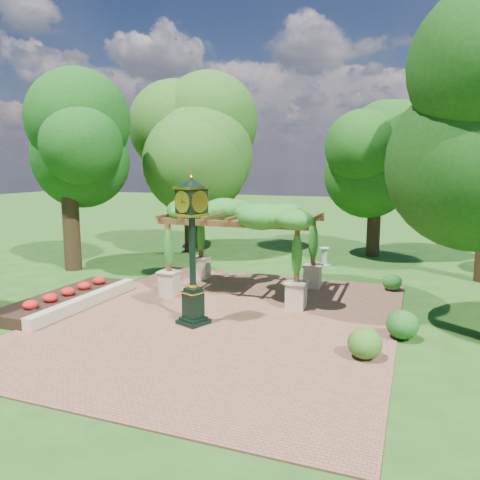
% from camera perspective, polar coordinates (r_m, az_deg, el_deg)
% --- Properties ---
extents(ground, '(120.00, 120.00, 0.00)m').
position_cam_1_polar(ground, '(13.39, -3.87, -10.92)').
color(ground, '#1E4714').
rests_on(ground, ground).
extents(brick_plaza, '(10.00, 12.00, 0.04)m').
position_cam_1_polar(brick_plaza, '(14.25, -2.17, -9.58)').
color(brick_plaza, brown).
rests_on(brick_plaza, ground).
extents(border_wall, '(0.35, 5.00, 0.40)m').
position_cam_1_polar(border_wall, '(16.09, -18.29, -7.18)').
color(border_wall, '#C6B793').
rests_on(border_wall, ground).
extents(flower_bed, '(1.50, 5.00, 0.36)m').
position_cam_1_polar(flower_bed, '(16.67, -20.71, -6.83)').
color(flower_bed, red).
rests_on(flower_bed, ground).
extents(pedestal_clock, '(1.09, 1.09, 4.27)m').
position_cam_1_polar(pedestal_clock, '(13.25, -5.87, 0.27)').
color(pedestal_clock, black).
rests_on(pedestal_clock, brick_plaza).
extents(pergola, '(5.37, 3.44, 3.34)m').
position_cam_1_polar(pergola, '(16.69, 0.38, 2.74)').
color(pergola, tan).
rests_on(pergola, brick_plaza).
extents(sundial, '(0.59, 0.59, 0.86)m').
position_cam_1_polar(sundial, '(21.89, 10.23, -2.18)').
color(sundial, gray).
rests_on(sundial, ground).
extents(shrub_front, '(0.89, 0.89, 0.74)m').
position_cam_1_polar(shrub_front, '(11.70, 14.98, -12.07)').
color(shrub_front, '#2D5F1B').
rests_on(shrub_front, brick_plaza).
extents(shrub_mid, '(0.99, 0.99, 0.76)m').
position_cam_1_polar(shrub_mid, '(13.25, 19.20, -9.71)').
color(shrub_mid, '#1B5518').
rests_on(shrub_mid, brick_plaza).
extents(shrub_back, '(0.90, 0.90, 0.63)m').
position_cam_1_polar(shrub_back, '(18.12, 18.04, -4.87)').
color(shrub_back, '#23661D').
rests_on(shrub_back, brick_plaza).
extents(tree_west_near, '(4.05, 4.05, 8.68)m').
position_cam_1_polar(tree_west_near, '(21.76, -20.44, 12.05)').
color(tree_west_near, '#362615').
rests_on(tree_west_near, ground).
extents(tree_west_far, '(4.96, 4.96, 8.67)m').
position_cam_1_polar(tree_west_far, '(25.04, -6.13, 12.12)').
color(tree_west_far, black).
rests_on(tree_west_far, ground).
extents(tree_north, '(4.43, 4.43, 7.53)m').
position_cam_1_polar(tree_north, '(24.60, 16.34, 10.04)').
color(tree_north, '#342315').
rests_on(tree_north, ground).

